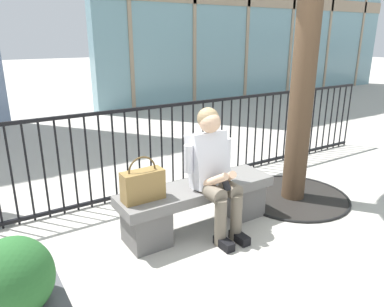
{
  "coord_description": "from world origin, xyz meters",
  "views": [
    {
      "loc": [
        -1.79,
        -2.72,
        1.84
      ],
      "look_at": [
        0.0,
        0.1,
        0.75
      ],
      "focal_mm": 34.05,
      "sensor_mm": 36.0,
      "label": 1
    }
  ],
  "objects": [
    {
      "name": "plaza_railing",
      "position": [
        0.0,
        1.02,
        0.54
      ],
      "size": [
        7.55,
        0.04,
        1.07
      ],
      "color": "black",
      "rests_on": "ground"
    },
    {
      "name": "stone_bench",
      "position": [
        0.0,
        0.0,
        0.27
      ],
      "size": [
        1.6,
        0.44,
        0.45
      ],
      "color": "slate",
      "rests_on": "ground"
    },
    {
      "name": "ground_plane",
      "position": [
        0.0,
        0.0,
        0.0
      ],
      "size": [
        60.0,
        60.0,
        0.0
      ],
      "primitive_type": "plane",
      "color": "#B2ADA3"
    },
    {
      "name": "handbag_on_bench",
      "position": [
        -0.58,
        -0.01,
        0.59
      ],
      "size": [
        0.37,
        0.16,
        0.41
      ],
      "color": "olive",
      "rests_on": "stone_bench"
    },
    {
      "name": "seated_person_with_phone",
      "position": [
        0.09,
        -0.13,
        0.65
      ],
      "size": [
        0.52,
        0.66,
        1.21
      ],
      "color": "#6B6051",
      "rests_on": "ground"
    }
  ]
}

